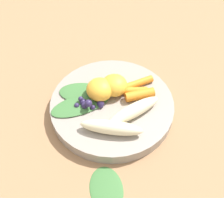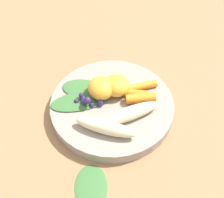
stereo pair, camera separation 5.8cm
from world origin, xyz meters
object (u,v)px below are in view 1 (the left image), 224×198
(orange_segment_near, at_px, (100,89))
(kale_leaf_stray, at_px, (106,188))
(bowl, at_px, (112,106))
(banana_peeled_left, at_px, (134,111))
(banana_peeled_right, at_px, (112,127))

(orange_segment_near, height_order, kale_leaf_stray, orange_segment_near)
(orange_segment_near, bearing_deg, kale_leaf_stray, -63.44)
(bowl, xyz_separation_m, orange_segment_near, (-0.03, 0.01, 0.03))
(banana_peeled_left, bearing_deg, banana_peeled_right, -169.90)
(bowl, bearing_deg, orange_segment_near, 167.79)
(bowl, bearing_deg, banana_peeled_right, -68.48)
(bowl, height_order, orange_segment_near, orange_segment_near)
(kale_leaf_stray, bearing_deg, orange_segment_near, 173.05)
(kale_leaf_stray, bearing_deg, banana_peeled_left, 148.39)
(orange_segment_near, relative_size, kale_leaf_stray, 0.65)
(bowl, distance_m, kale_leaf_stray, 0.17)
(banana_peeled_right, xyz_separation_m, kale_leaf_stray, (0.03, -0.10, -0.04))
(banana_peeled_left, bearing_deg, bowl, 109.87)
(banana_peeled_right, xyz_separation_m, orange_segment_near, (-0.05, 0.07, 0.01))
(kale_leaf_stray, bearing_deg, bowl, 165.37)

